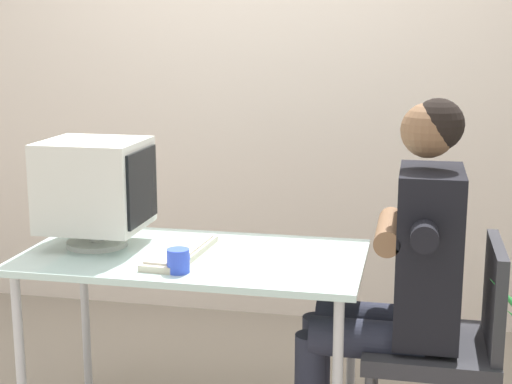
{
  "coord_description": "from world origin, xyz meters",
  "views": [
    {
      "loc": [
        0.81,
        -2.68,
        1.57
      ],
      "look_at": [
        0.24,
        0.0,
        0.99
      ],
      "focal_mm": 53.74,
      "sensor_mm": 36.0,
      "label": 1
    }
  ],
  "objects_px": {
    "desk": "(193,270)",
    "keyboard": "(181,252)",
    "person_seated": "(399,272)",
    "desk_mug": "(179,260)",
    "office_chair": "(448,337)",
    "crt_monitor": "(96,186)"
  },
  "relations": [
    {
      "from": "desk_mug",
      "to": "crt_monitor",
      "type": "bearing_deg",
      "value": 148.12
    },
    {
      "from": "desk",
      "to": "office_chair",
      "type": "bearing_deg",
      "value": -0.99
    },
    {
      "from": "desk",
      "to": "keyboard",
      "type": "height_order",
      "value": "keyboard"
    },
    {
      "from": "desk",
      "to": "person_seated",
      "type": "height_order",
      "value": "person_seated"
    },
    {
      "from": "crt_monitor",
      "to": "desk",
      "type": "bearing_deg",
      "value": -4.35
    },
    {
      "from": "keyboard",
      "to": "office_chair",
      "type": "height_order",
      "value": "office_chair"
    },
    {
      "from": "desk",
      "to": "keyboard",
      "type": "xyz_separation_m",
      "value": [
        -0.04,
        -0.03,
        0.08
      ]
    },
    {
      "from": "person_seated",
      "to": "desk_mug",
      "type": "bearing_deg",
      "value": -164.45
    },
    {
      "from": "office_chair",
      "to": "person_seated",
      "type": "distance_m",
      "value": 0.3
    },
    {
      "from": "desk",
      "to": "person_seated",
      "type": "distance_m",
      "value": 0.77
    },
    {
      "from": "office_chair",
      "to": "person_seated",
      "type": "relative_size",
      "value": 0.63
    },
    {
      "from": "keyboard",
      "to": "office_chair",
      "type": "distance_m",
      "value": 1.03
    },
    {
      "from": "crt_monitor",
      "to": "office_chair",
      "type": "xyz_separation_m",
      "value": [
        1.35,
        -0.05,
        -0.49
      ]
    },
    {
      "from": "keyboard",
      "to": "desk_mug",
      "type": "relative_size",
      "value": 5.11
    },
    {
      "from": "crt_monitor",
      "to": "desk_mug",
      "type": "distance_m",
      "value": 0.52
    },
    {
      "from": "person_seated",
      "to": "office_chair",
      "type": "bearing_deg",
      "value": 0.0
    },
    {
      "from": "office_chair",
      "to": "desk",
      "type": "bearing_deg",
      "value": 179.01
    },
    {
      "from": "crt_monitor",
      "to": "person_seated",
      "type": "bearing_deg",
      "value": -2.29
    },
    {
      "from": "office_chair",
      "to": "person_seated",
      "type": "xyz_separation_m",
      "value": [
        -0.18,
        -0.0,
        0.23
      ]
    },
    {
      "from": "desk",
      "to": "keyboard",
      "type": "relative_size",
      "value": 2.78
    },
    {
      "from": "desk_mug",
      "to": "desk",
      "type": "bearing_deg",
      "value": 94.03
    },
    {
      "from": "desk",
      "to": "office_chair",
      "type": "height_order",
      "value": "office_chair"
    }
  ]
}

